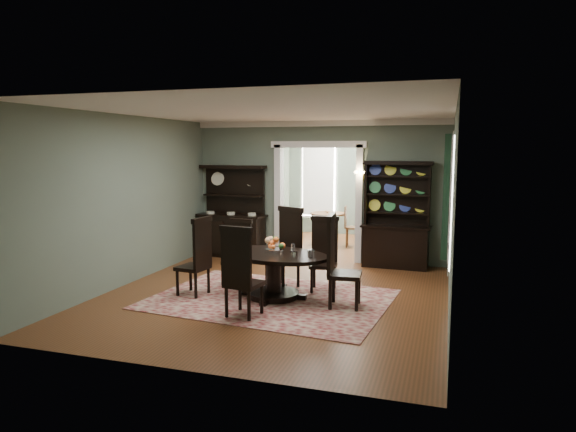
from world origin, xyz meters
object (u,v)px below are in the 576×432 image
Objects in this scene: dining_table at (274,267)px; parlor_table at (328,224)px; welsh_dresser at (396,229)px; sideboard at (232,225)px.

dining_table is 2.34× the size of parlor_table.
parlor_table is at bearing 136.91° from welsh_dresser.
sideboard is 3.62m from welsh_dresser.
welsh_dresser reaches higher than sideboard.
sideboard reaches higher than dining_table.
parlor_table is (-1.86, 1.91, -0.25)m from welsh_dresser.
sideboard is 2.31× the size of parlor_table.
dining_table is at bearing -87.62° from parlor_table.
welsh_dresser is at bearing -45.72° from parlor_table.
dining_table is at bearing -50.14° from sideboard.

